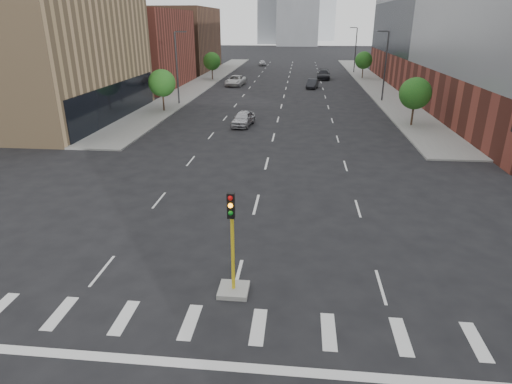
% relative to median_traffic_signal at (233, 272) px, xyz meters
% --- Properties ---
extents(sidewalk_left_far, '(5.00, 92.00, 0.15)m').
position_rel_median_traffic_signal_xyz_m(sidewalk_left_far, '(-15.00, 65.03, -0.90)').
color(sidewalk_left_far, gray).
rests_on(sidewalk_left_far, ground).
extents(sidewalk_right_far, '(5.00, 92.00, 0.15)m').
position_rel_median_traffic_signal_xyz_m(sidewalk_right_far, '(15.00, 65.03, -0.90)').
color(sidewalk_right_far, gray).
rests_on(sidewalk_right_far, ground).
extents(building_left_mid, '(20.00, 24.00, 14.00)m').
position_rel_median_traffic_signal_xyz_m(building_left_mid, '(-27.50, 31.03, 6.03)').
color(building_left_mid, '#997B56').
rests_on(building_left_mid, ground).
extents(building_left_far_a, '(20.00, 22.00, 12.00)m').
position_rel_median_traffic_signal_xyz_m(building_left_far_a, '(-27.50, 57.03, 5.03)').
color(building_left_far_a, brown).
rests_on(building_left_far_a, ground).
extents(building_left_far_b, '(20.00, 24.00, 13.00)m').
position_rel_median_traffic_signal_xyz_m(building_left_far_b, '(-27.50, 83.03, 5.53)').
color(building_left_far_b, brown).
rests_on(building_left_far_b, ground).
extents(building_right_main, '(24.00, 70.00, 22.00)m').
position_rel_median_traffic_signal_xyz_m(building_right_main, '(29.50, 51.03, 10.03)').
color(building_right_main, brown).
rests_on(building_right_main, ground).
extents(median_traffic_signal, '(1.20, 1.20, 4.40)m').
position_rel_median_traffic_signal_xyz_m(median_traffic_signal, '(0.00, 0.00, 0.00)').
color(median_traffic_signal, '#999993').
rests_on(median_traffic_signal, ground).
extents(streetlight_right_a, '(1.60, 0.22, 9.07)m').
position_rel_median_traffic_signal_xyz_m(streetlight_right_a, '(13.41, 46.03, 4.04)').
color(streetlight_right_a, '#2D2D30').
rests_on(streetlight_right_a, ground).
extents(streetlight_right_b, '(1.60, 0.22, 9.07)m').
position_rel_median_traffic_signal_xyz_m(streetlight_right_b, '(13.41, 81.03, 4.04)').
color(streetlight_right_b, '#2D2D30').
rests_on(streetlight_right_b, ground).
extents(streetlight_left, '(1.60, 0.22, 9.07)m').
position_rel_median_traffic_signal_xyz_m(streetlight_left, '(-13.41, 41.03, 4.04)').
color(streetlight_left, '#2D2D30').
rests_on(streetlight_left, ground).
extents(tree_left_near, '(3.20, 3.20, 4.85)m').
position_rel_median_traffic_signal_xyz_m(tree_left_near, '(-14.00, 36.03, 2.42)').
color(tree_left_near, '#382619').
rests_on(tree_left_near, ground).
extents(tree_left_far, '(3.20, 3.20, 4.85)m').
position_rel_median_traffic_signal_xyz_m(tree_left_far, '(-14.00, 66.03, 2.42)').
color(tree_left_far, '#382619').
rests_on(tree_left_far, ground).
extents(tree_right_near, '(3.20, 3.20, 4.85)m').
position_rel_median_traffic_signal_xyz_m(tree_right_near, '(14.00, 31.03, 2.42)').
color(tree_right_near, '#382619').
rests_on(tree_right_near, ground).
extents(tree_right_far, '(3.20, 3.20, 4.85)m').
position_rel_median_traffic_signal_xyz_m(tree_right_far, '(14.00, 71.03, 2.42)').
color(tree_right_far, '#382619').
rests_on(tree_right_far, ground).
extents(car_near_left, '(2.35, 4.67, 1.53)m').
position_rel_median_traffic_signal_xyz_m(car_near_left, '(-3.47, 29.52, -0.21)').
color(car_near_left, '#ADADB2').
rests_on(car_near_left, ground).
extents(car_mid_right, '(2.17, 4.53, 1.43)m').
position_rel_median_traffic_signal_xyz_m(car_mid_right, '(4.28, 57.60, -0.26)').
color(car_mid_right, black).
rests_on(car_mid_right, ground).
extents(car_far_left, '(3.22, 6.10, 1.63)m').
position_rel_median_traffic_signal_xyz_m(car_far_left, '(-8.70, 59.58, -0.16)').
color(car_far_left, silver).
rests_on(car_far_left, ground).
extents(car_deep_right, '(2.71, 6.01, 1.71)m').
position_rel_median_traffic_signal_xyz_m(car_deep_right, '(6.60, 69.58, -0.12)').
color(car_deep_right, black).
rests_on(car_deep_right, ground).
extents(car_distant, '(2.01, 4.09, 1.34)m').
position_rel_median_traffic_signal_xyz_m(car_distant, '(-7.24, 95.17, -0.30)').
color(car_distant, '#B1B1B6').
rests_on(car_distant, ground).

